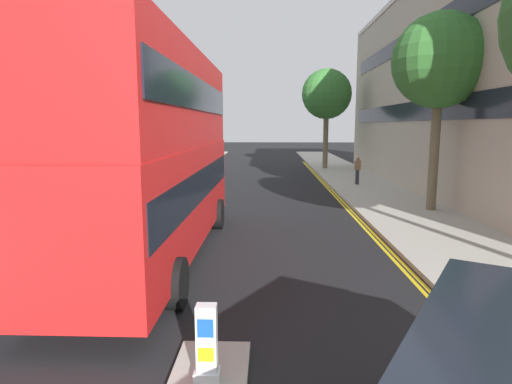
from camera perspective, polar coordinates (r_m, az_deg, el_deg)
name	(u,v)px	position (r m, az deg, el deg)	size (l,w,h in m)	color
sidewalk_right	(413,217)	(17.92, 20.07, -3.08)	(4.00, 80.00, 0.14)	#ADA89E
sidewalk_left	(85,215)	(18.51, -21.76, -2.80)	(4.00, 80.00, 0.14)	#ADA89E
kerb_line_outer	(371,230)	(15.48, 14.97, -4.92)	(0.10, 56.00, 0.01)	yellow
kerb_line_inner	(366,230)	(15.45, 14.39, -4.93)	(0.10, 56.00, 0.01)	yellow
traffic_island	(208,384)	(6.59, -6.44, -23.94)	(1.10, 2.20, 0.10)	#ADA89E
keep_left_bollard	(207,347)	(6.31, -6.53, -19.68)	(0.36, 0.28, 1.11)	silver
double_decker_bus_away	(155,147)	(11.85, -13.21, 5.80)	(2.86, 10.83, 5.64)	red
pedestrian_far	(357,170)	(26.04, 13.29, 2.85)	(0.34, 0.22, 1.62)	#2D2D38
street_tree_mid	(327,95)	(35.43, 9.35, 12.62)	(3.94, 3.94, 7.87)	#6B6047
street_tree_far	(440,62)	(19.15, 23.19, 15.57)	(3.74, 3.74, 7.85)	#6B6047
townhouse_terrace_right	(497,87)	(27.91, 29.32, 12.05)	(10.08, 28.00, 11.40)	#B2A893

